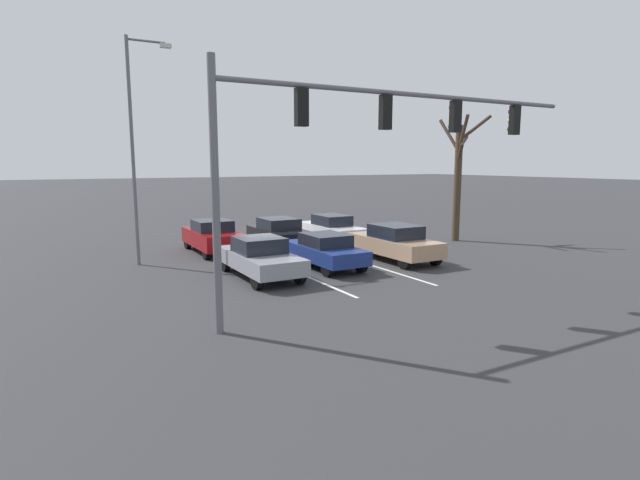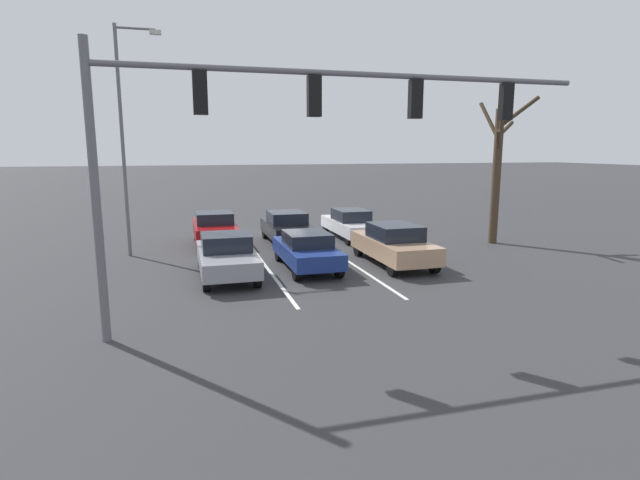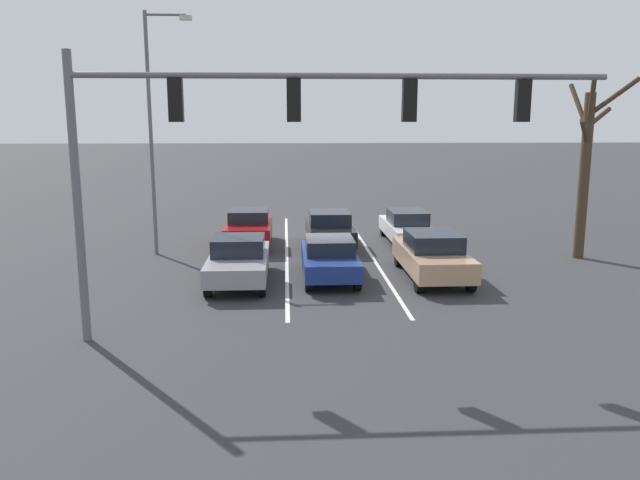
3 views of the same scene
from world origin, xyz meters
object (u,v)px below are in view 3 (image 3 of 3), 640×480
car_black_midlane_second (330,229)px  car_navy_midlane_front (329,257)px  car_maroon_rightlane_second (249,228)px  traffic_signal_gantry (265,125)px  car_gray_rightlane_front (239,260)px  bare_tree_near (586,162)px  car_white_leftlane_second (407,227)px  street_lamp_right_shoulder (154,120)px  car_tan_leftlane_front (432,255)px

car_black_midlane_second → car_navy_midlane_front: bearing=85.9°
car_maroon_rightlane_second → traffic_signal_gantry: 11.88m
car_gray_rightlane_front → traffic_signal_gantry: 6.81m
bare_tree_near → car_black_midlane_second: bearing=-15.6°
bare_tree_near → car_maroon_rightlane_second: bearing=-12.8°
car_navy_midlane_front → traffic_signal_gantry: traffic_signal_gantry is taller
car_white_leftlane_second → street_lamp_right_shoulder: 11.07m
car_white_leftlane_second → street_lamp_right_shoulder: (10.02, 1.56, 4.43)m
car_tan_leftlane_front → car_white_leftlane_second: (-0.31, -5.90, -0.07)m
car_gray_rightlane_front → car_navy_midlane_front: bearing=-172.8°
traffic_signal_gantry → bare_tree_near: (-11.59, -8.18, -1.41)m
car_navy_midlane_front → car_tan_leftlane_front: bearing=177.2°
car_navy_midlane_front → street_lamp_right_shoulder: (6.32, -4.18, 4.43)m
car_tan_leftlane_front → street_lamp_right_shoulder: size_ratio=0.51×
car_tan_leftlane_front → car_maroon_rightlane_second: 8.48m
traffic_signal_gantry → street_lamp_right_shoulder: (4.44, -9.74, 0.11)m
car_tan_leftlane_front → car_white_leftlane_second: car_tan_leftlane_front is taller
car_navy_midlane_front → car_maroon_rightlane_second: bearing=-61.9°
car_gray_rightlane_front → car_black_midlane_second: car_gray_rightlane_front is taller
traffic_signal_gantry → bare_tree_near: size_ratio=1.83×
car_maroon_rightlane_second → traffic_signal_gantry: size_ratio=0.36×
street_lamp_right_shoulder → car_black_midlane_second: bearing=-171.2°
car_gray_rightlane_front → car_maroon_rightlane_second: car_maroon_rightlane_second is taller
car_navy_midlane_front → car_black_midlane_second: size_ratio=1.01×
car_navy_midlane_front → car_white_leftlane_second: car_white_leftlane_second is taller
car_maroon_rightlane_second → car_black_midlane_second: (-3.31, 0.27, -0.02)m
car_black_midlane_second → bare_tree_near: size_ratio=0.63×
car_gray_rightlane_front → street_lamp_right_shoulder: bearing=-53.5°
car_white_leftlane_second → street_lamp_right_shoulder: bearing=8.8°
car_tan_leftlane_front → car_black_midlane_second: car_tan_leftlane_front is taller
street_lamp_right_shoulder → car_navy_midlane_front: bearing=146.5°
car_tan_leftlane_front → car_white_leftlane_second: 5.91m
traffic_signal_gantry → bare_tree_near: bearing=-144.8°
car_white_leftlane_second → car_tan_leftlane_front: bearing=87.0°
car_navy_midlane_front → car_white_leftlane_second: 6.83m
street_lamp_right_shoulder → bare_tree_near: size_ratio=1.36×
car_maroon_rightlane_second → car_white_leftlane_second: 6.64m
car_maroon_rightlane_second → car_white_leftlane_second: car_maroon_rightlane_second is taller
car_gray_rightlane_front → car_maroon_rightlane_second: bearing=-90.1°
car_black_midlane_second → street_lamp_right_shoulder: street_lamp_right_shoulder is taller
car_black_midlane_second → bare_tree_near: bare_tree_near is taller
car_white_leftlane_second → traffic_signal_gantry: 13.32m
car_maroon_rightlane_second → car_black_midlane_second: bearing=175.4°
car_maroon_rightlane_second → car_black_midlane_second: car_maroon_rightlane_second is taller
car_gray_rightlane_front → car_black_midlane_second: bearing=-120.7°
car_gray_rightlane_front → street_lamp_right_shoulder: 7.17m
bare_tree_near → car_gray_rightlane_front: bearing=13.3°
car_black_midlane_second → traffic_signal_gantry: 11.81m
car_tan_leftlane_front → street_lamp_right_shoulder: bearing=-24.1°
car_tan_leftlane_front → bare_tree_near: bare_tree_near is taller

